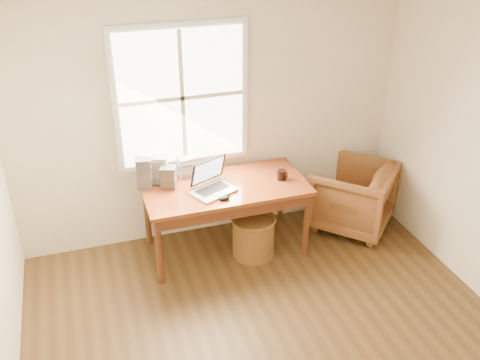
{
  "coord_description": "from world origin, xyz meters",
  "views": [
    {
      "loc": [
        -1.28,
        -2.59,
        3.28
      ],
      "look_at": [
        0.11,
        1.65,
        0.87
      ],
      "focal_mm": 40.0,
      "sensor_mm": 36.0,
      "label": 1
    }
  ],
  "objects_px": {
    "desk": "(225,187)",
    "laptop": "(213,178)",
    "coffee_mug": "(282,175)",
    "wicker_stool": "(253,237)",
    "armchair": "(352,196)",
    "cd_stack_a": "(160,170)"
  },
  "relations": [
    {
      "from": "wicker_stool",
      "to": "cd_stack_a",
      "type": "relative_size",
      "value": 1.49
    },
    {
      "from": "armchair",
      "to": "cd_stack_a",
      "type": "distance_m",
      "value": 2.11
    },
    {
      "from": "armchair",
      "to": "laptop",
      "type": "height_order",
      "value": "laptop"
    },
    {
      "from": "wicker_stool",
      "to": "cd_stack_a",
      "type": "xyz_separation_m",
      "value": [
        -0.82,
        0.44,
        0.68
      ]
    },
    {
      "from": "desk",
      "to": "laptop",
      "type": "distance_m",
      "value": 0.25
    },
    {
      "from": "desk",
      "to": "coffee_mug",
      "type": "bearing_deg",
      "value": -5.76
    },
    {
      "from": "laptop",
      "to": "wicker_stool",
      "type": "bearing_deg",
      "value": -36.94
    },
    {
      "from": "desk",
      "to": "armchair",
      "type": "bearing_deg",
      "value": 0.0
    },
    {
      "from": "laptop",
      "to": "cd_stack_a",
      "type": "bearing_deg",
      "value": 116.23
    },
    {
      "from": "desk",
      "to": "wicker_stool",
      "type": "xyz_separation_m",
      "value": [
        0.24,
        -0.18,
        -0.52
      ]
    },
    {
      "from": "laptop",
      "to": "coffee_mug",
      "type": "bearing_deg",
      "value": -21.58
    },
    {
      "from": "armchair",
      "to": "wicker_stool",
      "type": "relative_size",
      "value": 1.91
    },
    {
      "from": "coffee_mug",
      "to": "desk",
      "type": "bearing_deg",
      "value": -180.0
    },
    {
      "from": "laptop",
      "to": "desk",
      "type": "bearing_deg",
      "value": 9.44
    },
    {
      "from": "laptop",
      "to": "coffee_mug",
      "type": "height_order",
      "value": "laptop"
    },
    {
      "from": "wicker_stool",
      "to": "cd_stack_a",
      "type": "distance_m",
      "value": 1.16
    },
    {
      "from": "armchair",
      "to": "wicker_stool",
      "type": "height_order",
      "value": "armchair"
    },
    {
      "from": "wicker_stool",
      "to": "laptop",
      "type": "height_order",
      "value": "laptop"
    },
    {
      "from": "desk",
      "to": "laptop",
      "type": "height_order",
      "value": "laptop"
    },
    {
      "from": "armchair",
      "to": "coffee_mug",
      "type": "relative_size",
      "value": 8.05
    },
    {
      "from": "wicker_stool",
      "to": "desk",
      "type": "bearing_deg",
      "value": 142.63
    },
    {
      "from": "laptop",
      "to": "coffee_mug",
      "type": "xyz_separation_m",
      "value": [
        0.72,
        0.04,
        -0.1
      ]
    }
  ]
}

